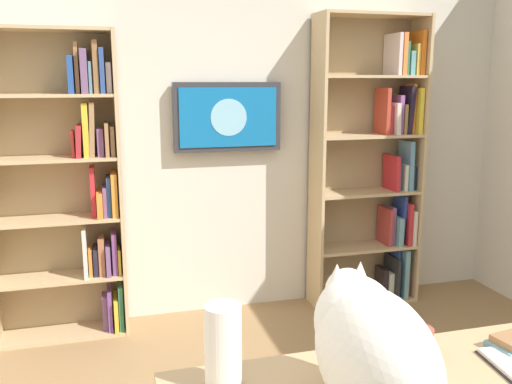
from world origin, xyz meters
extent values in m
cube|color=silver|center=(0.00, -2.23, 1.35)|extent=(4.52, 0.06, 2.70)
cube|color=tan|center=(-1.47, -2.04, 1.06)|extent=(0.02, 0.28, 2.11)
cube|color=tan|center=(-0.69, -2.04, 1.06)|extent=(0.02, 0.28, 2.11)
cube|color=tan|center=(-1.08, -2.17, 1.06)|extent=(0.81, 0.01, 2.11)
cube|color=tan|center=(-1.08, -2.04, 0.01)|extent=(0.76, 0.27, 0.02)
cube|color=tan|center=(-1.08, -2.04, 0.43)|extent=(0.76, 0.27, 0.02)
cube|color=tan|center=(-1.08, -2.04, 0.85)|extent=(0.76, 0.27, 0.02)
cube|color=tan|center=(-1.08, -2.04, 1.27)|extent=(0.76, 0.27, 0.02)
cube|color=tan|center=(-1.08, -2.04, 1.68)|extent=(0.76, 0.27, 0.02)
cube|color=tan|center=(-1.08, -2.04, 2.10)|extent=(0.76, 0.27, 0.02)
cube|color=#B73039|center=(-1.44, -2.05, 0.11)|extent=(0.03, 0.16, 0.17)
cube|color=#679FAC|center=(-1.39, -2.03, 0.21)|extent=(0.03, 0.23, 0.38)
cube|color=#274696|center=(-1.35, -2.05, 0.21)|extent=(0.02, 0.15, 0.38)
cube|color=#25262A|center=(-1.33, -2.03, 0.18)|extent=(0.02, 0.22, 0.32)
cube|color=silver|center=(-1.29, -2.02, 0.12)|extent=(0.04, 0.13, 0.20)
cube|color=black|center=(-1.25, -2.04, 0.13)|extent=(0.04, 0.15, 0.22)
cube|color=beige|center=(-1.44, -2.02, 0.57)|extent=(0.03, 0.22, 0.27)
cube|color=#BB2A31|center=(-1.40, -2.03, 0.60)|extent=(0.03, 0.22, 0.32)
cube|color=#29419B|center=(-1.37, -2.04, 0.63)|extent=(0.04, 0.18, 0.38)
cube|color=#699CA7|center=(-1.33, -2.03, 0.55)|extent=(0.04, 0.21, 0.22)
cube|color=slate|center=(-1.29, -2.04, 0.58)|extent=(0.03, 0.13, 0.29)
cube|color=#AD3A36|center=(-1.26, -2.05, 0.58)|extent=(0.03, 0.21, 0.28)
cube|color=black|center=(-1.44, -2.03, 0.95)|extent=(0.04, 0.13, 0.18)
cube|color=#5C8CAD|center=(-1.40, -2.02, 1.04)|extent=(0.04, 0.18, 0.37)
cube|color=beige|center=(-1.36, -2.04, 0.95)|extent=(0.03, 0.17, 0.19)
cube|color=#295789|center=(-1.32, -2.05, 0.95)|extent=(0.05, 0.14, 0.19)
cube|color=red|center=(-1.28, -2.04, 0.99)|extent=(0.04, 0.21, 0.26)
cube|color=yellow|center=(-1.44, -2.03, 1.44)|extent=(0.03, 0.22, 0.33)
cube|color=orange|center=(-1.41, -2.03, 1.45)|extent=(0.02, 0.13, 0.36)
cube|color=black|center=(-1.37, -2.03, 1.45)|extent=(0.06, 0.17, 0.34)
cube|color=olive|center=(-1.34, -2.04, 1.38)|extent=(0.03, 0.18, 0.21)
cube|color=#834F90|center=(-1.30, -2.05, 1.41)|extent=(0.03, 0.19, 0.28)
cube|color=beige|center=(-1.26, -2.03, 1.39)|extent=(0.04, 0.21, 0.23)
cube|color=#AE3037|center=(-1.22, -2.04, 1.38)|extent=(0.04, 0.17, 0.20)
cube|color=#B13B2A|center=(-1.18, -2.03, 1.44)|extent=(0.03, 0.20, 0.33)
cube|color=orange|center=(-1.44, -2.05, 1.85)|extent=(0.03, 0.22, 0.31)
cube|color=gold|center=(-1.41, -2.04, 1.80)|extent=(0.03, 0.17, 0.22)
cube|color=#5CA5AC|center=(-1.37, -2.05, 1.78)|extent=(0.04, 0.17, 0.17)
cube|color=#2F6F53|center=(-1.33, -2.04, 1.81)|extent=(0.04, 0.14, 0.23)
cube|color=orange|center=(-1.29, -2.03, 1.84)|extent=(0.03, 0.20, 0.29)
cube|color=silver|center=(-1.25, -2.04, 1.84)|extent=(0.03, 0.23, 0.29)
cube|color=tan|center=(0.68, -2.04, 0.98)|extent=(0.02, 0.28, 1.97)
cube|color=tan|center=(1.08, -2.17, 0.98)|extent=(0.83, 0.01, 1.97)
cube|color=tan|center=(1.08, -2.04, 0.01)|extent=(0.79, 0.27, 0.02)
cube|color=tan|center=(1.08, -2.04, 0.40)|extent=(0.79, 0.27, 0.02)
cube|color=tan|center=(1.08, -2.04, 0.79)|extent=(0.79, 0.27, 0.02)
cube|color=tan|center=(1.08, -2.04, 1.18)|extent=(0.79, 0.27, 0.02)
cube|color=tan|center=(1.08, -2.04, 1.57)|extent=(0.79, 0.27, 0.02)
cube|color=tan|center=(1.08, -2.04, 1.96)|extent=(0.79, 0.27, 0.02)
cube|color=#317452|center=(0.71, -2.02, 0.17)|extent=(0.03, 0.19, 0.31)
cube|color=gold|center=(0.74, -2.02, 0.13)|extent=(0.03, 0.24, 0.22)
cube|color=#6E448E|center=(0.78, -2.04, 0.15)|extent=(0.03, 0.21, 0.27)
cube|color=#7E4F7A|center=(0.82, -2.04, 0.14)|extent=(0.03, 0.13, 0.23)
cube|color=gold|center=(0.71, -2.04, 0.49)|extent=(0.02, 0.19, 0.17)
cube|color=#774380|center=(0.73, -2.04, 0.55)|extent=(0.03, 0.19, 0.28)
cube|color=#724E83|center=(0.78, -2.03, 0.51)|extent=(0.03, 0.24, 0.20)
cube|color=#A56544|center=(0.82, -2.03, 0.53)|extent=(0.04, 0.16, 0.24)
cube|color=#241F2E|center=(0.85, -2.04, 0.50)|extent=(0.03, 0.18, 0.18)
cube|color=orange|center=(0.89, -2.05, 0.50)|extent=(0.02, 0.17, 0.18)
cube|color=silver|center=(0.92, -2.02, 0.57)|extent=(0.02, 0.22, 0.32)
cube|color=orange|center=(0.72, -2.04, 0.94)|extent=(0.04, 0.22, 0.28)
cube|color=#32558B|center=(0.75, -2.04, 0.93)|extent=(0.02, 0.19, 0.25)
cube|color=#7C527E|center=(0.78, -2.03, 0.90)|extent=(0.02, 0.18, 0.19)
cube|color=orange|center=(0.81, -2.02, 0.88)|extent=(0.04, 0.22, 0.16)
cube|color=red|center=(0.85, -2.04, 0.96)|extent=(0.03, 0.16, 0.32)
cube|color=#916E48|center=(0.71, -2.03, 1.28)|extent=(0.03, 0.18, 0.19)
cube|color=#A47147|center=(0.74, -2.04, 1.29)|extent=(0.02, 0.24, 0.21)
cube|color=#794B7A|center=(0.78, -2.03, 1.27)|extent=(0.04, 0.14, 0.17)
cube|color=#A2774D|center=(0.83, -2.03, 1.36)|extent=(0.04, 0.19, 0.34)
cube|color=gold|center=(0.87, -2.03, 1.35)|extent=(0.04, 0.18, 0.33)
cube|color=#AA2830|center=(0.91, -2.04, 1.29)|extent=(0.04, 0.22, 0.20)
cube|color=red|center=(0.95, -2.03, 1.27)|extent=(0.02, 0.15, 0.16)
cube|color=beige|center=(0.71, -2.05, 1.67)|extent=(0.03, 0.17, 0.19)
cube|color=#2D498C|center=(0.75, -2.03, 1.72)|extent=(0.03, 0.17, 0.28)
cube|color=olive|center=(0.79, -2.03, 1.74)|extent=(0.03, 0.14, 0.32)
cube|color=#61919D|center=(0.82, -2.04, 1.67)|extent=(0.02, 0.14, 0.19)
cube|color=slate|center=(0.85, -2.03, 1.71)|extent=(0.04, 0.22, 0.27)
cube|color=#A36E45|center=(0.90, -2.04, 1.73)|extent=(0.02, 0.13, 0.31)
cube|color=#234A97|center=(0.93, -2.05, 1.69)|extent=(0.03, 0.21, 0.23)
cube|color=#333338|center=(-0.07, -2.15, 1.41)|extent=(0.75, 0.06, 0.47)
cube|color=#146BB2|center=(-0.07, -2.12, 1.41)|extent=(0.68, 0.01, 0.40)
cylinder|color=#8CCCEA|center=(-0.07, -2.11, 1.41)|extent=(0.25, 0.00, 0.25)
ellipsoid|color=white|center=(0.10, 0.35, 0.94)|extent=(0.27, 0.50, 0.36)
ellipsoid|color=white|center=(0.10, 0.24, 0.99)|extent=(0.23, 0.27, 0.27)
sphere|color=white|center=(0.10, 0.18, 1.06)|extent=(0.13, 0.13, 0.13)
cone|color=white|center=(0.06, 0.18, 1.11)|extent=(0.06, 0.06, 0.07)
cone|color=white|center=(0.14, 0.18, 1.11)|extent=(0.06, 0.06, 0.07)
cone|color=beige|center=(0.06, 0.18, 1.10)|extent=(0.03, 0.03, 0.05)
cone|color=beige|center=(0.14, 0.18, 1.10)|extent=(0.03, 0.03, 0.05)
cylinder|color=white|center=(0.45, 0.09, 0.89)|extent=(0.11, 0.11, 0.26)
cylinder|color=#D84C3F|center=(-0.22, 0.08, 0.81)|extent=(0.08, 0.08, 0.10)
camera|label=1|loc=(0.75, 1.54, 1.65)|focal=38.24mm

